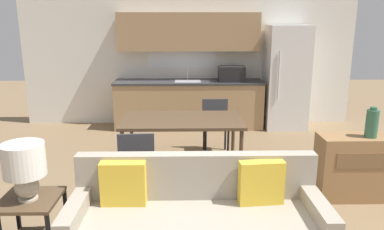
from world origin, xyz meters
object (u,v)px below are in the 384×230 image
Objects in this scene: side_table at (31,216)px; dining_chair_far_right at (216,123)px; table_lamp at (24,165)px; dining_chair_near_left at (137,159)px; vase at (372,123)px; credenza at (373,167)px; refrigerator at (286,78)px; couch at (197,218)px; dining_table at (182,123)px.

side_table is 0.65× the size of dining_chair_far_right.
dining_chair_near_left is at bearing 52.96° from table_lamp.
dining_chair_near_left is (-2.62, 0.05, -0.43)m from vase.
credenza is 1.54× the size of dining_chair_far_right.
credenza is (0.26, -2.95, -0.59)m from refrigerator.
refrigerator is at bearing -132.80° from dining_chair_near_left.
dining_chair_far_right is (-1.60, 1.60, -0.43)m from vase.
dining_chair_near_left is at bearing 52.50° from side_table.
couch is 1.44m from side_table.
dining_chair_far_right is (0.37, 2.59, 0.15)m from couch.
refrigerator is 2.06m from dining_chair_far_right.
credenza is at bearing 176.65° from dining_chair_near_left.
credenza is (2.07, 1.03, 0.04)m from couch.
couch is at bearing -153.47° from credenza.
side_table is 0.48m from table_lamp.
couch is 2.65× the size of dining_chair_far_right.
refrigerator is 2.92m from dining_table.
side_table is at bearing 49.44° from dining_chair_near_left.
credenza is at bearing 26.53° from couch.
vase is 0.42× the size of dining_chair_far_right.
side_table is at bearing -163.66° from credenza.
dining_chair_far_right is at bearing -126.38° from dining_chair_near_left.
dining_chair_near_left is at bearing -122.97° from dining_table.
table_lamp is 0.61× the size of dining_chair_far_right.
table_lamp is at bearing -125.36° from dining_table.
couch is at bearing 0.59° from table_lamp.
table_lamp is at bearing -126.07° from dining_chair_far_right.
dining_table is at bearing 54.64° from table_lamp.
refrigerator is 4.42m from couch.
side_table is (-3.24, -3.98, -0.60)m from refrigerator.
dining_table is 0.73× the size of couch.
vase is (2.11, -0.83, 0.22)m from dining_table.
couch reaches higher than credenza.
dining_chair_near_left is at bearing 179.71° from credenza.
vase reaches higher than dining_chair_far_right.
refrigerator is at bearing 50.83° from side_table.
dining_chair_near_left is (-0.64, 1.04, 0.15)m from couch.
refrigerator reaches higher than credenza.
couch is at bearing -85.66° from dining_table.
refrigerator reaches higher than vase.
refrigerator is 0.88× the size of couch.
couch is 4.37× the size of table_lamp.
couch is 1.53m from table_lamp.
dining_chair_near_left is (-2.44, -2.94, -0.48)m from refrigerator.
table_lamp is 0.39× the size of credenza.
couch is at bearing 118.61° from dining_chair_near_left.
dining_table is 2.98× the size of side_table.
vase is (1.97, 0.99, 0.58)m from couch.
refrigerator is 3.02m from credenza.
side_table is 0.65× the size of dining_chair_near_left.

